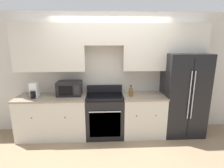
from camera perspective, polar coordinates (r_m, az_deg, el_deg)
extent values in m
plane|color=#937A5B|center=(3.76, 0.25, -18.29)|extent=(12.00, 12.00, 0.00)
cube|color=beige|center=(3.91, -0.26, 3.49)|extent=(8.00, 0.06, 2.60)
cube|color=beige|center=(3.81, -19.66, 11.09)|extent=(1.42, 0.33, 0.94)
cube|color=beige|center=(3.65, -2.63, 15.82)|extent=(0.78, 0.33, 0.42)
cube|color=beige|center=(3.87, 16.68, 11.34)|extent=(1.72, 0.33, 0.94)
cube|color=beige|center=(3.98, -18.61, -10.23)|extent=(1.42, 0.62, 0.85)
cube|color=gray|center=(3.83, -19.12, -4.12)|extent=(1.44, 0.64, 0.03)
sphere|color=black|center=(3.77, -24.74, -10.06)|extent=(0.03, 0.03, 0.03)
sphere|color=black|center=(3.58, -15.08, -10.47)|extent=(0.03, 0.03, 0.03)
cube|color=beige|center=(3.92, 10.00, -10.05)|extent=(0.87, 0.62, 0.85)
cube|color=gray|center=(3.77, 10.28, -3.84)|extent=(0.90, 0.64, 0.03)
sphere|color=black|center=(3.56, 8.04, -10.26)|extent=(0.03, 0.03, 0.03)
sphere|color=black|center=(3.65, 14.19, -9.93)|extent=(0.03, 0.03, 0.03)
cube|color=black|center=(3.83, -2.34, -10.47)|extent=(0.78, 0.62, 0.85)
cube|color=black|center=(3.58, -2.28, -13.09)|extent=(0.62, 0.01, 0.54)
cube|color=black|center=(3.67, -2.40, -4.12)|extent=(0.78, 0.62, 0.04)
cube|color=black|center=(3.91, -2.45, -1.48)|extent=(0.78, 0.04, 0.16)
cylinder|color=silver|center=(3.43, -2.32, -9.10)|extent=(0.62, 0.02, 0.02)
cube|color=black|center=(4.10, 21.92, -3.06)|extent=(0.85, 0.75, 1.76)
cube|color=black|center=(3.79, 24.20, -4.64)|extent=(0.01, 0.01, 1.62)
cylinder|color=#B7B7BC|center=(3.72, 24.03, -3.49)|extent=(0.02, 0.02, 0.97)
cylinder|color=#B7B7BC|center=(3.75, 24.99, -3.45)|extent=(0.02, 0.02, 0.97)
cube|color=black|center=(3.78, -13.67, -1.37)|extent=(0.51, 0.35, 0.29)
cube|color=black|center=(3.62, -14.89, -2.11)|extent=(0.28, 0.01, 0.19)
cube|color=#262628|center=(3.58, -11.41, -2.09)|extent=(0.11, 0.01, 0.20)
cylinder|color=brown|center=(3.62, 6.15, -2.72)|extent=(0.08, 0.08, 0.17)
cylinder|color=brown|center=(3.59, 6.19, -1.07)|extent=(0.03, 0.03, 0.05)
cylinder|color=black|center=(3.58, 6.21, -0.56)|extent=(0.04, 0.04, 0.02)
cube|color=white|center=(3.89, -24.01, -1.76)|extent=(0.14, 0.17, 0.29)
cylinder|color=black|center=(3.82, -24.41, -3.06)|extent=(0.10, 0.10, 0.13)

